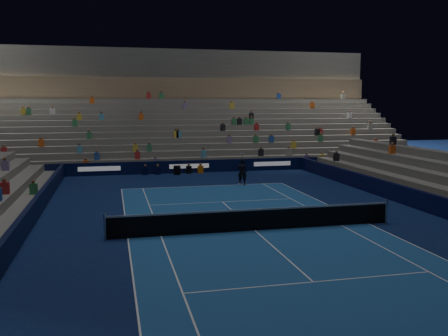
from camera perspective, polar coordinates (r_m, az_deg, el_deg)
name	(u,v)px	position (r m, az deg, el deg)	size (l,w,h in m)	color
ground	(255,231)	(21.65, 3.61, -7.31)	(90.00, 90.00, 0.00)	#0B1945
court_surface	(255,230)	(21.65, 3.61, -7.30)	(10.97, 23.77, 0.01)	#194B8C
sponsor_barrier_far	(189,166)	(39.33, -4.11, 0.18)	(44.00, 0.25, 1.00)	black
sponsor_barrier_east	(448,209)	(25.97, 24.66, -4.35)	(0.25, 37.00, 1.00)	#080B32
sponsor_barrier_west	(19,233)	(20.99, -22.87, -6.97)	(0.25, 37.00, 1.00)	black
grandstand_main	(174,125)	(48.36, -5.89, 4.96)	(44.00, 15.20, 11.20)	slate
tennis_net	(255,219)	(21.52, 3.63, -6.01)	(12.90, 0.10, 1.10)	#B2B2B7
tennis_player	(242,172)	(33.30, 2.13, -0.46)	(0.66, 0.43, 1.80)	black
broadcast_camera	(177,170)	(38.46, -5.49, -0.24)	(0.63, 1.03, 0.67)	black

